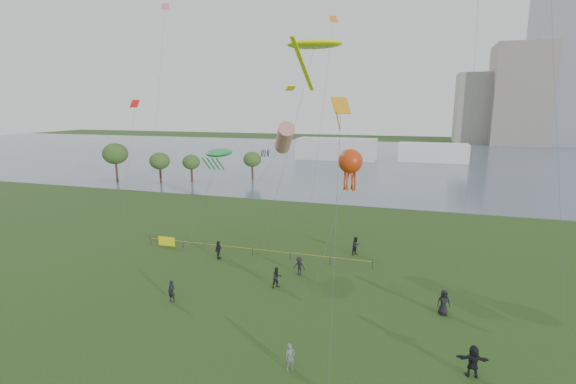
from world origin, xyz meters
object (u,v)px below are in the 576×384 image
(kite_flyer, at_px, (290,357))
(kite_stingray, at_px, (314,45))
(kite_octopus, at_px, (350,162))
(fence, at_px, (199,245))

(kite_flyer, height_order, kite_stingray, kite_stingray)
(kite_flyer, distance_m, kite_octopus, 21.74)
(kite_stingray, bearing_deg, kite_flyer, -88.48)
(fence, distance_m, kite_flyer, 22.61)
(kite_stingray, height_order, kite_octopus, kite_stingray)
(fence, xyz_separation_m, kite_octopus, (15.28, 3.18, 9.01))
(fence, bearing_deg, kite_octopus, 11.74)
(kite_octopus, bearing_deg, kite_flyer, -109.58)
(kite_flyer, height_order, kite_octopus, kite_octopus)
(kite_stingray, bearing_deg, kite_octopus, -25.25)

